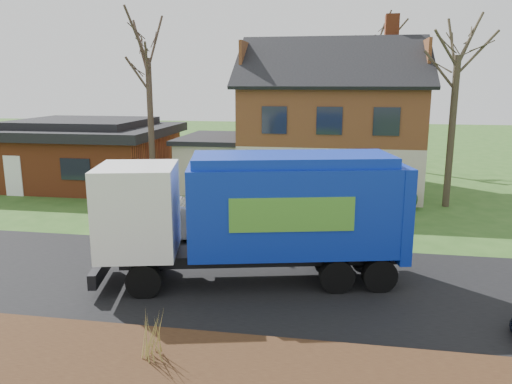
# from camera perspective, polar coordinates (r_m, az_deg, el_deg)

# --- Properties ---
(ground) EXTENTS (120.00, 120.00, 0.00)m
(ground) POSITION_cam_1_polar(r_m,az_deg,el_deg) (14.91, -1.09, -10.33)
(ground) COLOR #2A501A
(ground) RESTS_ON ground
(road) EXTENTS (80.00, 7.00, 0.02)m
(road) POSITION_cam_1_polar(r_m,az_deg,el_deg) (14.90, -1.09, -10.29)
(road) COLOR black
(road) RESTS_ON ground
(mulch_verge) EXTENTS (80.00, 3.50, 0.30)m
(mulch_verge) POSITION_cam_1_polar(r_m,az_deg,el_deg) (10.27, -7.07, -20.83)
(mulch_verge) COLOR black
(mulch_verge) RESTS_ON ground
(main_house) EXTENTS (12.95, 8.95, 9.26)m
(main_house) POSITION_cam_1_polar(r_m,az_deg,el_deg) (27.48, 7.53, 8.72)
(main_house) COLOR beige
(main_house) RESTS_ON ground
(ranch_house) EXTENTS (9.80, 8.20, 3.70)m
(ranch_house) POSITION_cam_1_polar(r_m,az_deg,el_deg) (30.51, -18.97, 4.33)
(ranch_house) COLOR #994321
(ranch_house) RESTS_ON ground
(garbage_truck) EXTENTS (9.12, 4.31, 3.78)m
(garbage_truck) POSITION_cam_1_polar(r_m,az_deg,el_deg) (14.36, 0.39, -2.04)
(garbage_truck) COLOR black
(garbage_truck) RESTS_ON ground
(silver_sedan) EXTENTS (4.78, 2.54, 1.50)m
(silver_sedan) POSITION_cam_1_polar(r_m,az_deg,el_deg) (18.85, -8.58, -3.14)
(silver_sedan) COLOR #9FA0A6
(silver_sedan) RESTS_ON ground
(tree_front_west) EXTENTS (3.21, 3.21, 9.55)m
(tree_front_west) POSITION_cam_1_polar(r_m,az_deg,el_deg) (24.63, -12.37, 17.06)
(tree_front_west) COLOR #423127
(tree_front_west) RESTS_ON ground
(tree_front_east) EXTENTS (3.58, 3.58, 9.93)m
(tree_front_east) POSITION_cam_1_polar(r_m,az_deg,el_deg) (24.81, 22.32, 16.90)
(tree_front_east) COLOR #3F3526
(tree_front_east) RESTS_ON ground
(tree_back) EXTENTS (3.54, 3.54, 11.22)m
(tree_back) POSITION_cam_1_polar(r_m,az_deg,el_deg) (36.33, 13.41, 17.79)
(tree_back) COLOR #3D2F25
(tree_back) RESTS_ON ground
(grass_clump_mid) EXTENTS (0.35, 0.28, 0.97)m
(grass_clump_mid) POSITION_cam_1_polar(r_m,az_deg,el_deg) (10.62, -11.67, -15.85)
(grass_clump_mid) COLOR #9C8B45
(grass_clump_mid) RESTS_ON mulch_verge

